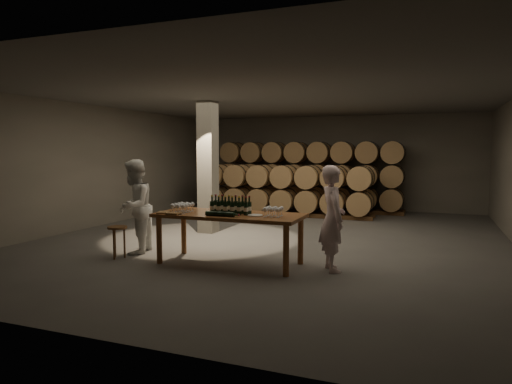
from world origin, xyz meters
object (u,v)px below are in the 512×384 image
at_px(tasting_table, 230,219).
at_px(notebook_near, 173,213).
at_px(stool, 117,232).
at_px(plate, 255,215).
at_px(person_woman, 135,207).
at_px(person_man, 332,218).
at_px(bottle_cluster, 231,207).

bearing_deg(tasting_table, notebook_near, -153.81).
bearing_deg(tasting_table, stool, -170.03).
xyz_separation_m(plate, person_woman, (-2.61, 0.20, 0.01)).
relative_size(notebook_near, person_woman, 0.12).
height_order(person_man, person_woman, person_woman).
distance_m(bottle_cluster, notebook_near, 1.00).
xyz_separation_m(bottle_cluster, person_man, (1.76, 0.21, -0.13)).
relative_size(plate, stool, 0.43).
distance_m(notebook_near, person_man, 2.74).
bearing_deg(person_woman, person_man, 76.81).
xyz_separation_m(stool, person_man, (3.91, 0.57, 0.39)).
xyz_separation_m(stool, person_woman, (0.04, 0.49, 0.43)).
distance_m(stool, person_man, 3.97).
bearing_deg(notebook_near, bottle_cluster, 20.89).
relative_size(tasting_table, bottle_cluster, 3.56).
bearing_deg(plate, notebook_near, -166.22).
bearing_deg(person_man, tasting_table, 68.74).
xyz_separation_m(notebook_near, person_man, (2.67, 0.63, -0.03)).
bearing_deg(notebook_near, stool, 173.02).
height_order(bottle_cluster, person_woman, person_woman).
bearing_deg(notebook_near, person_woman, 151.42).
distance_m(bottle_cluster, person_man, 1.78).
bearing_deg(stool, tasting_table, 9.97).
height_order(tasting_table, bottle_cluster, bottle_cluster).
distance_m(plate, notebook_near, 1.44).
bearing_deg(stool, person_man, 8.32).
bearing_deg(person_man, plate, 75.20).
relative_size(bottle_cluster, person_man, 0.41).
distance_m(notebook_near, person_woman, 1.32).
height_order(plate, notebook_near, notebook_near).
relative_size(tasting_table, stool, 4.32).
bearing_deg(plate, bottle_cluster, 170.82).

